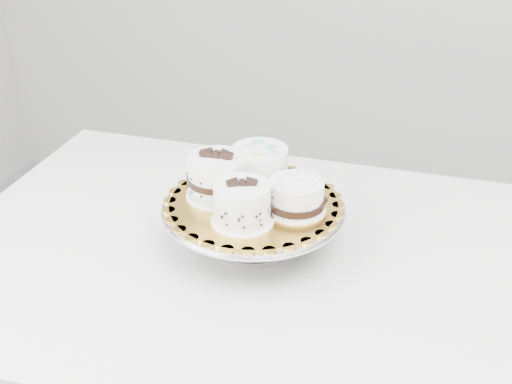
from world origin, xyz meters
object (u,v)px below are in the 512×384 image
(table, at_px, (267,282))
(cake_swirl, at_px, (242,205))
(cake_banded, at_px, (217,178))
(cake_dots, at_px, (260,167))
(cake_board, at_px, (254,203))
(cake_ribbon, at_px, (297,197))
(cake_stand, at_px, (254,217))

(table, bearing_deg, cake_swirl, -121.41)
(cake_banded, bearing_deg, cake_swirl, -48.74)
(table, height_order, cake_dots, cake_dots)
(cake_board, bearing_deg, cake_swirl, -90.01)
(table, relative_size, cake_ribbon, 10.79)
(cake_board, bearing_deg, cake_stand, 135.00)
(table, distance_m, cake_stand, 0.14)
(table, bearing_deg, cake_dots, 114.66)
(cake_swirl, bearing_deg, cake_banded, 112.42)
(cake_swirl, relative_size, cake_banded, 1.07)
(cake_stand, relative_size, cake_board, 1.09)
(cake_dots, bearing_deg, cake_stand, -90.64)
(table, xyz_separation_m, cake_board, (-0.03, 0.02, 0.17))
(cake_dots, xyz_separation_m, cake_ribbon, (0.09, -0.07, -0.01))
(cake_stand, bearing_deg, cake_board, -45.00)
(cake_banded, distance_m, cake_ribbon, 0.16)
(cake_swirl, bearing_deg, cake_board, 69.04)
(table, distance_m, cake_banded, 0.23)
(table, xyz_separation_m, cake_dots, (-0.04, 0.09, 0.21))
(cake_stand, distance_m, cake_dots, 0.10)
(cake_banded, xyz_separation_m, cake_dots, (0.07, 0.06, 0.00))
(cake_stand, bearing_deg, cake_dots, 95.76)
(cake_swirl, xyz_separation_m, cake_ribbon, (0.08, 0.07, -0.01))
(cake_stand, height_order, cake_dots, cake_dots)
(cake_dots, bearing_deg, table, -71.99)
(cake_board, height_order, cake_dots, cake_dots)
(cake_ribbon, bearing_deg, cake_swirl, -135.46)
(cake_board, xyz_separation_m, cake_banded, (-0.07, 0.01, 0.04))
(cake_swirl, bearing_deg, table, 37.40)
(cake_board, relative_size, cake_swirl, 2.44)
(cake_swirl, relative_size, cake_dots, 0.99)
(table, bearing_deg, cake_board, 149.28)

